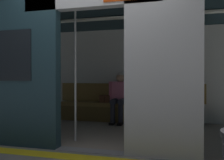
{
  "coord_description": "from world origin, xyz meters",
  "views": [
    {
      "loc": [
        -1.24,
        3.34,
        1.05
      ],
      "look_at": [
        0.06,
        -1.35,
        0.99
      ],
      "focal_mm": 40.6,
      "sensor_mm": 36.0,
      "label": 1
    }
  ],
  "objects": [
    {
      "name": "platform_edge_strip",
      "position": [
        0.0,
        0.3,
        0.0
      ],
      "size": [
        8.0,
        0.24,
        0.01
      ],
      "primitive_type": "cube",
      "color": "yellow",
      "rests_on": "ground_plane"
    },
    {
      "name": "bench_seat",
      "position": [
        0.0,
        -2.4,
        0.34
      ],
      "size": [
        3.3,
        0.44,
        0.44
      ],
      "color": "olive",
      "rests_on": "ground_plane"
    },
    {
      "name": "handbag",
      "position": [
        0.53,
        -2.42,
        0.52
      ],
      "size": [
        0.26,
        0.15,
        0.17
      ],
      "color": "brown",
      "rests_on": "bench_seat"
    },
    {
      "name": "grab_pole_door",
      "position": [
        0.44,
        -0.47,
        1.1
      ],
      "size": [
        0.04,
        0.04,
        2.19
      ],
      "primitive_type": "cylinder",
      "color": "silver",
      "rests_on": "ground_plane"
    },
    {
      "name": "person_seated",
      "position": [
        0.15,
        -2.34,
        0.66
      ],
      "size": [
        0.55,
        0.68,
        1.17
      ],
      "color": "pink",
      "rests_on": "ground_plane"
    },
    {
      "name": "book",
      "position": [
        -0.15,
        -2.43,
        0.45
      ],
      "size": [
        0.21,
        0.26,
        0.03
      ],
      "primitive_type": "cube",
      "rotation": [
        0.0,
        0.0,
        -0.33
      ],
      "color": "gold",
      "rests_on": "bench_seat"
    },
    {
      "name": "ground_plane",
      "position": [
        0.0,
        0.0,
        0.0
      ],
      "size": [
        60.0,
        60.0,
        0.0
      ],
      "primitive_type": "plane",
      "color": "gray"
    },
    {
      "name": "train_car",
      "position": [
        0.07,
        -1.29,
        1.55
      ],
      "size": [
        6.4,
        2.91,
        2.33
      ],
      "color": "silver",
      "rests_on": "ground_plane"
    }
  ]
}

